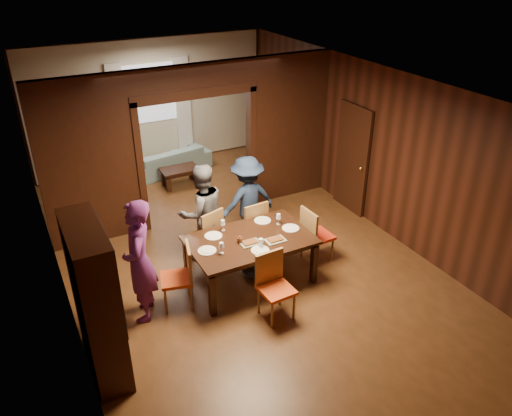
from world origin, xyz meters
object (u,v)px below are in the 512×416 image
person_purple (140,262)px  coffee_table (180,177)px  chair_far_l (205,234)px  hutch (96,302)px  chair_left (176,277)px  dining_table (250,260)px  person_navy (247,200)px  chair_near (277,288)px  chair_right (318,234)px  chair_far_r (250,225)px  person_grey (202,213)px  sofa (168,160)px

person_purple → coffee_table: person_purple is taller
person_purple → chair_far_l: (1.31, 0.90, -0.42)m
coffee_table → hutch: 5.30m
chair_left → hutch: 1.49m
dining_table → hutch: bearing=-162.6°
person_navy → chair_near: bearing=70.5°
person_purple → chair_right: (2.94, 0.05, -0.42)m
dining_table → chair_far_r: 0.88m
person_grey → person_navy: bearing=-174.1°
sofa → chair_far_r: 3.83m
person_navy → coffee_table: (-0.29, 2.69, -0.59)m
person_purple → chair_left: person_purple is taller
chair_right → person_grey: bearing=57.1°
coffee_table → chair_left: 4.08m
chair_left → chair_near: 1.45m
dining_table → chair_far_r: size_ratio=1.91×
sofa → dining_table: bearing=77.6°
chair_right → person_purple: bearing=88.0°
sofa → chair_right: bearing=92.9°
person_grey → chair_far_r: person_grey is taller
person_navy → chair_right: 1.35m
chair_far_r → chair_near: bearing=70.6°
person_navy → chair_right: size_ratio=1.63×
sofa → hutch: hutch is taller
chair_far_l → person_purple: bearing=17.0°
sofa → chair_left: 4.85m
person_purple → chair_far_r: 2.29m
person_navy → hutch: 3.45m
chair_near → coffee_table: bearing=83.9°
dining_table → chair_right: size_ratio=1.91×
chair_left → chair_right: 2.46m
person_grey → chair_right: size_ratio=1.73×
person_grey → dining_table: size_ratio=0.90×
dining_table → sofa: bearing=87.1°
person_purple → chair_far_l: person_purple is taller
coffee_table → hutch: (-2.62, -4.53, 0.80)m
sofa → chair_far_r: chair_far_r is taller
person_purple → hutch: 1.02m
coffee_table → chair_far_r: size_ratio=0.82×
dining_table → chair_left: 1.21m
chair_right → chair_far_r: size_ratio=1.00×
person_grey → chair_far_r: size_ratio=1.73×
person_grey → person_purple: bearing=34.5°
coffee_table → chair_near: 4.72m
person_navy → coffee_table: size_ratio=1.98×
person_purple → hutch: hutch is taller
person_grey → chair_near: person_grey is taller
sofa → chair_left: size_ratio=1.99×
sofa → person_grey: bearing=70.8°
sofa → hutch: bearing=54.2°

